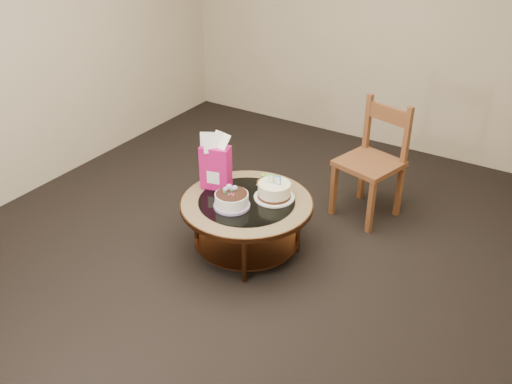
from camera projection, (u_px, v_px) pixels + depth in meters
The scene contains 8 objects.
ground at pixel (247, 250), 4.56m from camera, with size 5.00×5.00×0.00m, color black.
room_walls at pixel (245, 61), 3.79m from camera, with size 4.52×5.02×2.61m.
coffee_table at pixel (247, 209), 4.38m from camera, with size 1.02×1.02×0.46m.
decorated_cake at pixel (232, 200), 4.23m from camera, with size 0.27×0.27×0.16m.
cream_cake at pixel (274, 191), 4.34m from camera, with size 0.31×0.31×0.20m.
gift_bag at pixel (216, 162), 4.41m from camera, with size 0.25×0.20×0.45m.
pillar_candle at pixel (265, 181), 4.54m from camera, with size 0.13×0.13×0.10m.
dining_chair at pixel (372, 161), 4.80m from camera, with size 0.57×0.57×1.01m.
Camera 1 is at (2.03, -3.12, 2.68)m, focal length 40.00 mm.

